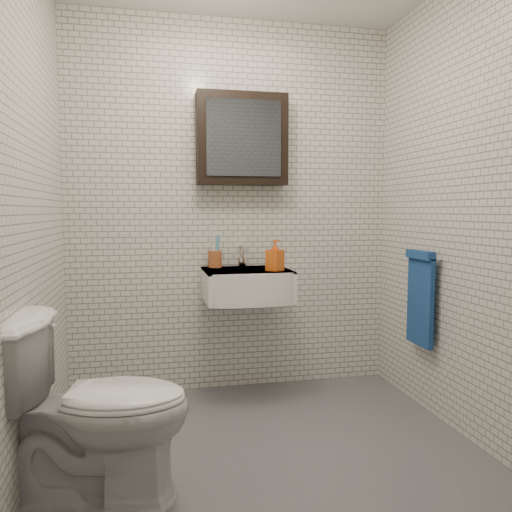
{
  "coord_description": "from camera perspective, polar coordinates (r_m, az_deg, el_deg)",
  "views": [
    {
      "loc": [
        -0.56,
        -2.37,
        1.23
      ],
      "look_at": [
        0.04,
        0.45,
        0.97
      ],
      "focal_mm": 35.0,
      "sensor_mm": 36.0,
      "label": 1
    }
  ],
  "objects": [
    {
      "name": "ground",
      "position": [
        2.73,
        1.17,
        -21.49
      ],
      "size": [
        2.2,
        2.0,
        0.01
      ],
      "primitive_type": "cube",
      "color": "#53555B",
      "rests_on": "ground"
    },
    {
      "name": "room_shell",
      "position": [
        2.45,
        1.23,
        10.76
      ],
      "size": [
        2.22,
        2.02,
        2.51
      ],
      "color": "silver",
      "rests_on": "ground"
    },
    {
      "name": "washbasin",
      "position": [
        3.2,
        -0.94,
        -3.3
      ],
      "size": [
        0.55,
        0.5,
        0.2
      ],
      "color": "white",
      "rests_on": "room_shell"
    },
    {
      "name": "faucet",
      "position": [
        3.37,
        -1.58,
        -0.1
      ],
      "size": [
        0.06,
        0.2,
        0.15
      ],
      "color": "silver",
      "rests_on": "washbasin"
    },
    {
      "name": "mirror_cabinet",
      "position": [
        3.39,
        -1.61,
        13.19
      ],
      "size": [
        0.6,
        0.15,
        0.6
      ],
      "color": "black",
      "rests_on": "room_shell"
    },
    {
      "name": "towel_rail",
      "position": [
        3.2,
        18.28,
        -4.15
      ],
      "size": [
        0.09,
        0.3,
        0.58
      ],
      "color": "silver",
      "rests_on": "room_shell"
    },
    {
      "name": "toothbrush_cup",
      "position": [
        3.35,
        -4.7,
        -0.24
      ],
      "size": [
        0.1,
        0.1,
        0.25
      ],
      "rotation": [
        0.0,
        0.0,
        0.15
      ],
      "color": "#A75329",
      "rests_on": "washbasin"
    },
    {
      "name": "soap_bottle",
      "position": [
        3.15,
        2.18,
        0.08
      ],
      "size": [
        0.13,
        0.13,
        0.2
      ],
      "primitive_type": "imported",
      "rotation": [
        0.0,
        0.0,
        0.68
      ],
      "color": "orange",
      "rests_on": "washbasin"
    },
    {
      "name": "toilet",
      "position": [
        2.3,
        -17.96,
        -16.12
      ],
      "size": [
        0.85,
        0.57,
        0.81
      ],
      "primitive_type": "imported",
      "rotation": [
        0.0,
        0.0,
        1.42
      ],
      "color": "white",
      "rests_on": "ground"
    }
  ]
}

